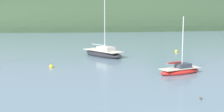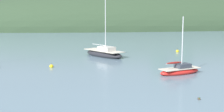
% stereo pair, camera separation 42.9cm
% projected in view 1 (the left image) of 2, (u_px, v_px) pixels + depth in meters
% --- Properties ---
extents(far_shoreline_hill, '(150.00, 36.00, 26.59)m').
position_uv_depth(far_shoreline_hill, '(150.00, 27.00, 106.54)').
color(far_shoreline_hill, '#2D422B').
rests_on(far_shoreline_hill, ground).
extents(sailboat_white_near, '(5.56, 7.07, 8.95)m').
position_uv_depth(sailboat_white_near, '(103.00, 53.00, 43.90)').
color(sailboat_white_near, '#232328').
rests_on(sailboat_white_near, ground).
extents(sailboat_blue_center, '(4.92, 2.95, 5.88)m').
position_uv_depth(sailboat_blue_center, '(180.00, 70.00, 32.47)').
color(sailboat_blue_center, red).
rests_on(sailboat_blue_center, ground).
extents(mooring_buoy_channel, '(0.44, 0.44, 0.54)m').
position_uv_depth(mooring_buoy_channel, '(51.00, 66.00, 35.74)').
color(mooring_buoy_channel, yellow).
rests_on(mooring_buoy_channel, ground).
extents(mooring_buoy_inner, '(0.44, 0.44, 0.54)m').
position_uv_depth(mooring_buoy_inner, '(176.00, 51.00, 48.36)').
color(mooring_buoy_inner, yellow).
rests_on(mooring_buoy_inner, ground).
extents(duck_straggler, '(0.22, 0.43, 0.24)m').
position_uv_depth(duck_straggler, '(201.00, 98.00, 23.38)').
color(duck_straggler, '#473828').
rests_on(duck_straggler, ground).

